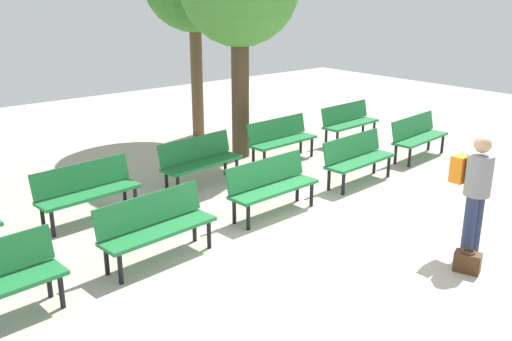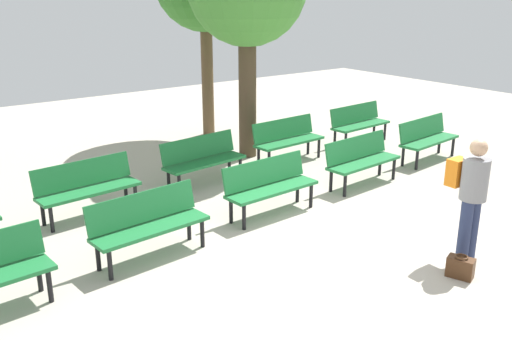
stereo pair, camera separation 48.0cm
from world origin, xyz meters
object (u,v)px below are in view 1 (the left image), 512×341
at_px(handbag, 467,262).
at_px(bench_r0_c2, 271,183).
at_px(bench_r1_c1, 87,188).
at_px(bench_r1_c2, 200,158).
at_px(bench_r0_c3, 357,156).
at_px(bench_r0_c1, 156,224).
at_px(bench_r1_c3, 281,137).
at_px(bench_r1_c4, 349,120).
at_px(visitor_with_backpack, 475,188).
at_px(bench_r0_c4, 418,134).

bearing_deg(handbag, bench_r0_c2, 101.71).
bearing_deg(bench_r1_c1, handbag, -62.64).
height_order(bench_r1_c1, bench_r1_c2, same).
distance_m(bench_r0_c3, bench_r1_c2, 2.88).
xyz_separation_m(bench_r0_c1, bench_r0_c3, (4.40, 0.33, 0.00)).
distance_m(bench_r0_c2, handbag, 3.14).
relative_size(bench_r1_c2, handbag, 4.54).
relative_size(bench_r1_c3, bench_r1_c4, 1.00).
xyz_separation_m(visitor_with_backpack, handbag, (-0.48, -0.28, -0.80)).
bearing_deg(bench_r1_c3, bench_r1_c4, 0.12).
xyz_separation_m(bench_r1_c1, bench_r1_c4, (6.62, 0.50, 0.00)).
bearing_deg(bench_r0_c4, bench_r1_c4, 87.77).
xyz_separation_m(bench_r1_c4, handbag, (-3.66, -5.20, -0.37)).
height_order(bench_r0_c3, visitor_with_backpack, visitor_with_backpack).
distance_m(bench_r0_c4, handbag, 5.09).
bearing_deg(handbag, bench_r1_c4, 54.88).
bearing_deg(visitor_with_backpack, bench_r0_c2, -67.46).
bearing_deg(handbag, bench_r0_c4, 41.99).
relative_size(bench_r0_c1, visitor_with_backpack, 0.99).
bearing_deg(bench_r1_c4, bench_r0_c1, -163.60).
bearing_deg(bench_r1_c3, bench_r0_c2, -138.45).
bearing_deg(bench_r0_c3, bench_r0_c2, 178.57).
bearing_deg(bench_r1_c2, bench_r1_c3, -1.39).
distance_m(bench_r0_c2, bench_r1_c4, 4.80).
xyz_separation_m(bench_r0_c2, handbag, (0.63, -3.05, -0.37)).
bearing_deg(bench_r0_c1, bench_r0_c4, 0.12).
bearing_deg(bench_r0_c4, bench_r0_c3, -179.85).
xyz_separation_m(bench_r1_c2, bench_r1_c3, (2.15, 0.18, 0.00)).
relative_size(bench_r0_c2, bench_r1_c4, 1.00).
bearing_deg(bench_r0_c4, bench_r1_c3, 138.64).
xyz_separation_m(bench_r0_c2, bench_r1_c1, (-2.33, 1.64, 0.00)).
bearing_deg(bench_r0_c1, bench_r0_c2, 0.99).
bearing_deg(bench_r0_c1, bench_r1_c1, 89.00).
height_order(bench_r0_c1, bench_r1_c2, same).
bearing_deg(bench_r1_c4, bench_r1_c2, -179.69).
bearing_deg(visitor_with_backpack, bench_r1_c1, -51.41).
height_order(bench_r0_c4, bench_r1_c4, same).
height_order(bench_r0_c2, bench_r1_c3, same).
relative_size(bench_r0_c4, handbag, 4.53).
distance_m(bench_r0_c2, bench_r0_c4, 4.42).
bearing_deg(bench_r1_c3, bench_r0_c3, -88.67).
relative_size(bench_r0_c2, bench_r0_c3, 0.99).
height_order(bench_r1_c3, handbag, bench_r1_c3).
bearing_deg(bench_r0_c1, bench_r1_c4, 15.25).
bearing_deg(bench_r1_c4, bench_r0_c4, -89.96).
relative_size(bench_r1_c4, visitor_with_backpack, 0.99).
relative_size(bench_r1_c1, bench_r1_c4, 1.00).
bearing_deg(bench_r0_c3, handbag, -120.57).
distance_m(bench_r1_c1, handbag, 5.57).
bearing_deg(bench_r1_c1, bench_r1_c3, 0.04).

